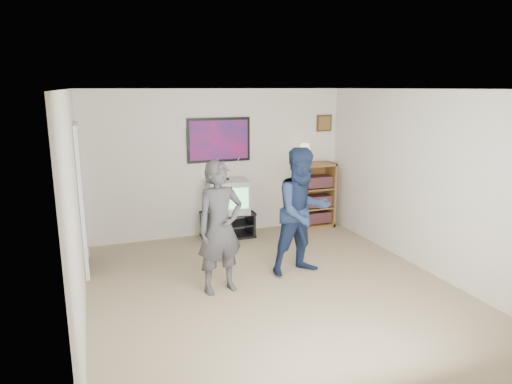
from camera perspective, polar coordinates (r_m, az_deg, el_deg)
room_shell at (r=5.85m, az=1.03°, el=0.41°), size 4.51×5.00×2.51m
media_stand at (r=7.86m, az=-3.55°, el=-4.09°), size 0.89×0.50×0.44m
crt_television at (r=7.73m, az=-3.53°, el=-0.52°), size 0.72×0.63×0.56m
bookshelf at (r=8.41m, az=7.22°, el=-0.41°), size 0.72×0.41×1.18m
table_lamp at (r=8.20m, az=6.09°, el=4.81°), size 0.23×0.23×0.37m
person_tall at (r=5.65m, az=-4.53°, el=-4.46°), size 0.67×0.50×1.66m
person_short at (r=6.22m, az=5.86°, el=-2.46°), size 0.92×0.75×1.75m
controller_left at (r=5.72m, az=-5.08°, el=-0.73°), size 0.06×0.12×0.03m
controller_right at (r=6.36m, az=5.05°, el=-0.15°), size 0.05×0.11×0.03m
poster at (r=7.78m, az=-4.66°, el=6.50°), size 1.10×0.03×0.75m
air_vent at (r=7.63m, az=-8.74°, el=8.53°), size 0.28×0.02×0.14m
small_picture at (r=8.51m, az=8.52°, el=8.51°), size 0.30×0.03×0.30m
doorway at (r=6.75m, az=-21.06°, el=-0.93°), size 0.03×0.85×2.00m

